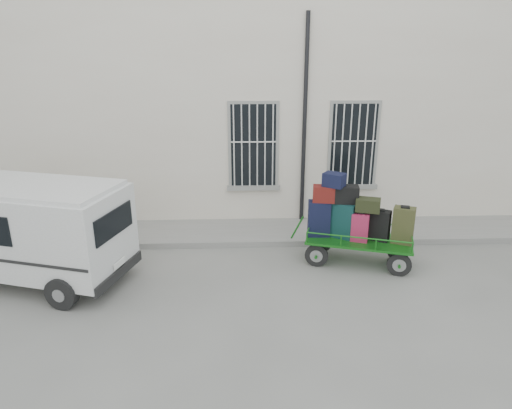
% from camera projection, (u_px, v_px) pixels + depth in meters
% --- Properties ---
extents(ground, '(80.00, 80.00, 0.00)m').
position_uv_depth(ground, '(276.00, 272.00, 10.14)').
color(ground, slate).
rests_on(ground, ground).
extents(building, '(24.00, 5.15, 6.00)m').
position_uv_depth(building, '(263.00, 106.00, 14.36)').
color(building, beige).
rests_on(building, ground).
extents(sidewalk, '(24.00, 1.70, 0.15)m').
position_uv_depth(sidewalk, '(269.00, 232.00, 12.20)').
color(sidewalk, gray).
rests_on(sidewalk, ground).
extents(luggage_cart, '(2.79, 1.71, 2.11)m').
position_uv_depth(luggage_cart, '(355.00, 222.00, 10.28)').
color(luggage_cart, black).
rests_on(luggage_cart, ground).
extents(van, '(4.56, 2.89, 2.14)m').
position_uv_depth(van, '(25.00, 226.00, 9.46)').
color(van, silver).
rests_on(van, ground).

